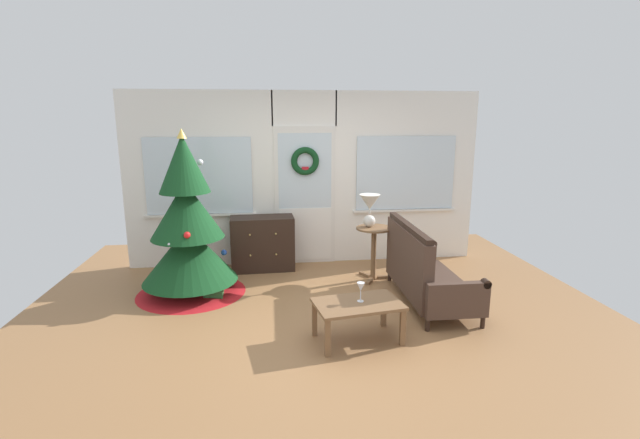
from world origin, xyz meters
TOP-DOWN VIEW (x-y plane):
  - ground_plane at (0.00, 0.00)m, footprint 6.76×6.76m
  - back_wall_with_door at (0.00, 2.08)m, footprint 5.20×0.19m
  - christmas_tree at (-1.54, 0.96)m, footprint 1.35×1.35m
  - dresser_cabinet at (-0.64, 1.79)m, footprint 0.92×0.47m
  - settee_sofa at (1.25, 0.35)m, footprint 0.73×1.63m
  - side_table at (0.86, 1.18)m, footprint 0.50×0.48m
  - table_lamp at (0.80, 1.22)m, footprint 0.28×0.28m
  - coffee_table at (0.30, -0.52)m, footprint 0.92×0.65m
  - wine_glass at (0.33, -0.49)m, footprint 0.08×0.08m
  - gift_box at (-1.24, 0.75)m, footprint 0.23×0.20m

SIDE VIEW (x-z plane):
  - ground_plane at x=0.00m, z-range 0.00..0.00m
  - gift_box at x=-1.24m, z-range 0.00..0.23m
  - coffee_table at x=0.30m, z-range 0.14..0.54m
  - settee_sofa at x=1.25m, z-range -0.10..0.86m
  - dresser_cabinet at x=-0.64m, z-range 0.00..0.78m
  - side_table at x=0.86m, z-range 0.15..0.88m
  - wine_glass at x=0.33m, z-range 0.44..0.64m
  - christmas_tree at x=-1.54m, z-range -0.24..1.80m
  - table_lamp at x=0.80m, z-range 0.80..1.24m
  - back_wall_with_door at x=0.00m, z-range 0.01..2.56m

